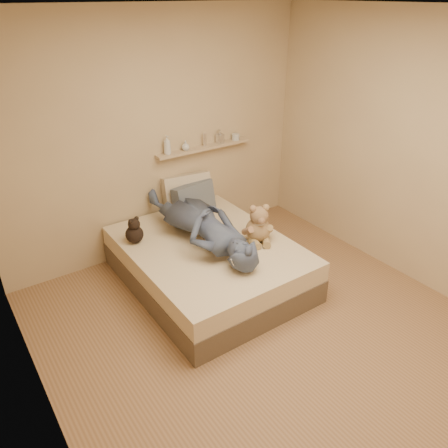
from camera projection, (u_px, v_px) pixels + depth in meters
room at (273, 199)px, 3.29m from camera, size 3.80×3.80×3.80m
bed at (208, 263)px, 4.47m from camera, size 1.50×1.90×0.45m
game_console at (240, 260)px, 3.85m from camera, size 0.16×0.08×0.05m
teddy_bear at (259, 226)px, 4.33m from camera, size 0.33×0.34×0.41m
dark_plush at (134, 232)px, 4.34m from camera, size 0.18×0.18×0.28m
pillow_cream at (187, 192)px, 5.00m from camera, size 0.58×0.34×0.43m
pillow_grey at (194, 199)px, 4.91m from camera, size 0.53×0.28×0.36m
person at (202, 223)px, 4.34m from camera, size 0.59×1.62×0.39m
wall_shelf at (204, 148)px, 4.99m from camera, size 1.20×0.12×0.03m
shelf_bottles at (197, 142)px, 4.90m from camera, size 1.01×0.12×0.21m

